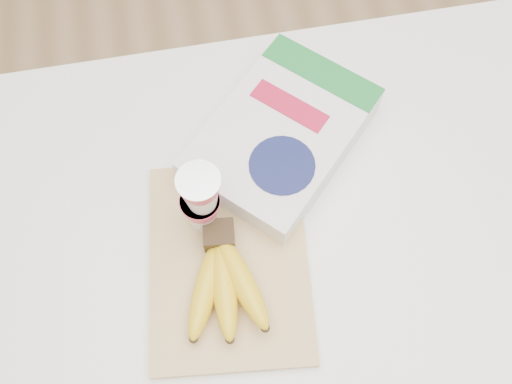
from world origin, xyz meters
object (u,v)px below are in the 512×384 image
Objects in this scene: cutting_board at (229,262)px; cereal_box at (282,136)px; table at (276,277)px; bananas at (224,281)px; yogurt_stack at (201,200)px.

cereal_box is (0.12, 0.20, 0.03)m from cutting_board.
table is 0.46m from cereal_box.
bananas is 0.27m from cereal_box.
bananas is at bearing -83.20° from yogurt_stack.
cutting_board is 0.23m from cereal_box.
bananas is 1.27× the size of yogurt_stack.
bananas is (-0.12, -0.12, 0.45)m from table.
yogurt_stack is at bearing 116.08° from cutting_board.
cereal_box is (0.14, 0.23, -0.01)m from bananas.
yogurt_stack is 0.40× the size of cereal_box.
table is 3.21× the size of cutting_board.
table is at bearing 1.86° from yogurt_stack.
table is 7.21× the size of yogurt_stack.
yogurt_stack is at bearing -178.14° from table.
cutting_board is 2.24× the size of yogurt_stack.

